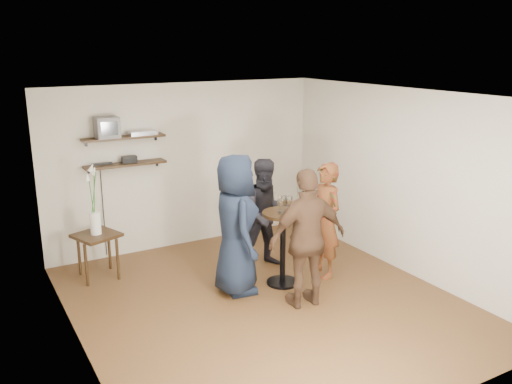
% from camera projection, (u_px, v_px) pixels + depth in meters
% --- Properties ---
extents(room, '(4.58, 5.08, 2.68)m').
position_uv_depth(room, '(266.00, 204.00, 6.53)').
color(room, '#4A2E18').
rests_on(room, ground).
extents(shelf_upper, '(1.20, 0.25, 0.04)m').
position_uv_depth(shelf_upper, '(124.00, 137.00, 7.89)').
color(shelf_upper, black).
rests_on(shelf_upper, room).
extents(shelf_lower, '(1.20, 0.25, 0.04)m').
position_uv_depth(shelf_lower, '(125.00, 164.00, 8.00)').
color(shelf_lower, black).
rests_on(shelf_lower, room).
extents(crt_monitor, '(0.32, 0.30, 0.30)m').
position_uv_depth(crt_monitor, '(107.00, 127.00, 7.73)').
color(crt_monitor, '#59595B').
rests_on(crt_monitor, shelf_upper).
extents(dvd_deck, '(0.40, 0.24, 0.06)m').
position_uv_depth(dvd_deck, '(142.00, 133.00, 8.01)').
color(dvd_deck, silver).
rests_on(dvd_deck, shelf_upper).
extents(radio, '(0.22, 0.10, 0.10)m').
position_uv_depth(radio, '(129.00, 159.00, 8.01)').
color(radio, black).
rests_on(radio, shelf_lower).
extents(power_strip, '(0.30, 0.05, 0.03)m').
position_uv_depth(power_strip, '(102.00, 164.00, 7.87)').
color(power_strip, black).
rests_on(power_strip, shelf_lower).
extents(side_table, '(0.68, 0.68, 0.64)m').
position_uv_depth(side_table, '(97.00, 241.00, 7.48)').
color(side_table, black).
rests_on(side_table, room).
extents(vase_lilies, '(0.20, 0.20, 1.02)m').
position_uv_depth(vase_lilies, '(94.00, 212.00, 7.37)').
color(vase_lilies, white).
rests_on(vase_lilies, side_table).
extents(drinks_table, '(0.56, 0.56, 1.02)m').
position_uv_depth(drinks_table, '(283.00, 238.00, 7.24)').
color(drinks_table, black).
rests_on(drinks_table, room).
extents(wine_glass_fl, '(0.07, 0.07, 0.21)m').
position_uv_depth(wine_glass_fl, '(280.00, 203.00, 7.05)').
color(wine_glass_fl, silver).
rests_on(wine_glass_fl, drinks_table).
extents(wine_glass_fr, '(0.07, 0.07, 0.22)m').
position_uv_depth(wine_glass_fr, '(290.00, 201.00, 7.11)').
color(wine_glass_fr, silver).
rests_on(wine_glass_fr, drinks_table).
extents(wine_glass_bl, '(0.07, 0.07, 0.20)m').
position_uv_depth(wine_glass_bl, '(280.00, 201.00, 7.16)').
color(wine_glass_bl, silver).
rests_on(wine_glass_bl, drinks_table).
extents(wine_glass_br, '(0.07, 0.07, 0.21)m').
position_uv_depth(wine_glass_br, '(284.00, 201.00, 7.14)').
color(wine_glass_br, silver).
rests_on(wine_glass_br, drinks_table).
extents(person_plaid, '(0.43, 0.62, 1.63)m').
position_uv_depth(person_plaid, '(325.00, 220.00, 7.48)').
color(person_plaid, '#A11218').
rests_on(person_plaid, room).
extents(person_dark, '(0.89, 0.75, 1.61)m').
position_uv_depth(person_dark, '(267.00, 214.00, 7.81)').
color(person_dark, black).
rests_on(person_dark, room).
extents(person_navy, '(0.74, 0.99, 1.84)m').
position_uv_depth(person_navy, '(236.00, 225.00, 6.96)').
color(person_navy, black).
rests_on(person_navy, room).
extents(person_brown, '(1.06, 0.53, 1.75)m').
position_uv_depth(person_brown, '(307.00, 239.00, 6.60)').
color(person_brown, '#482F1F').
rests_on(person_brown, room).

